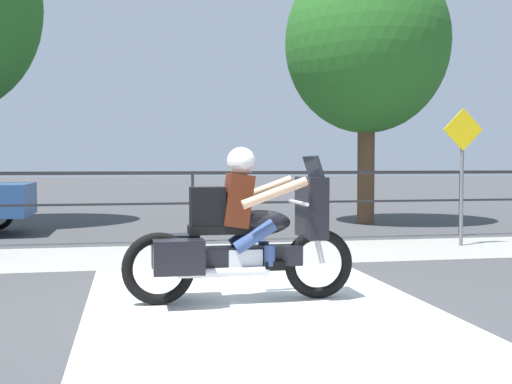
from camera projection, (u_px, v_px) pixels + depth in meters
name	position (u px, v px, depth m)	size (l,w,h in m)	color
ground_plane	(241.00, 303.00, 6.37)	(120.00, 120.00, 0.00)	#424244
sidewalk_band	(203.00, 255.00, 9.71)	(44.00, 2.40, 0.01)	#99968E
crosswalk_band	(260.00, 306.00, 6.21)	(3.32, 6.00, 0.01)	silver
fence_railing	(193.00, 186.00, 11.20)	(36.00, 0.05, 1.25)	#232326
motorcycle	(241.00, 233.00, 6.41)	(2.35, 0.76, 1.55)	black
street_sign	(462.00, 160.00, 10.68)	(0.70, 0.06, 2.30)	slate
tree_behind_sign	(367.00, 44.00, 14.53)	(3.71, 3.71, 6.16)	brown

